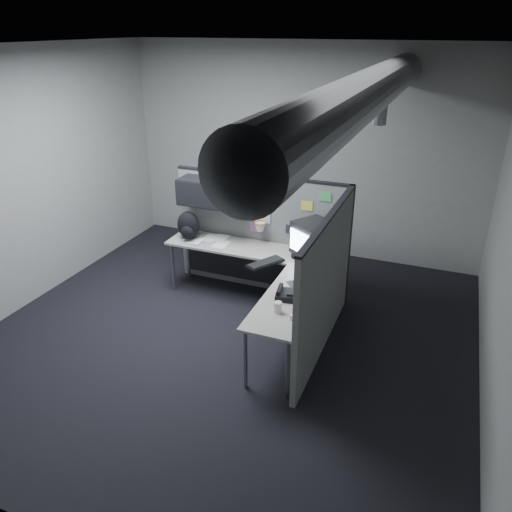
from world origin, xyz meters
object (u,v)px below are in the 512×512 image
at_px(desk, 261,268).
at_px(monitor, 313,240).
at_px(phone, 286,294).
at_px(backpack, 188,226).
at_px(keyboard, 265,263).

height_order(desk, monitor, monitor).
xyz_separation_m(phone, backpack, (-1.74, 1.03, 0.15)).
height_order(monitor, backpack, monitor).
bearing_deg(backpack, monitor, 0.17).
bearing_deg(monitor, backpack, 168.42).
distance_m(monitor, keyboard, 0.66).
xyz_separation_m(desk, backpack, (-1.15, 0.24, 0.31)).
distance_m(desk, phone, 1.00).
xyz_separation_m(keyboard, phone, (0.49, -0.67, 0.02)).
height_order(keyboard, phone, phone).
relative_size(monitor, phone, 2.17).
xyz_separation_m(monitor, phone, (0.00, -1.04, -0.21)).
relative_size(desk, keyboard, 4.48).
relative_size(monitor, backpack, 1.52).
bearing_deg(desk, monitor, 22.67).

